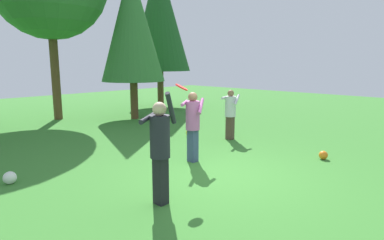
{
  "coord_description": "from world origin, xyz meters",
  "views": [
    {
      "loc": [
        -5.26,
        -4.26,
        2.41
      ],
      "look_at": [
        0.28,
        1.04,
        1.05
      ],
      "focal_mm": 30.41,
      "sensor_mm": 36.0,
      "label": 1
    }
  ],
  "objects_px": {
    "person_catcher": "(193,121)",
    "tree_far_right": "(159,16)",
    "ball_yellow": "(190,133)",
    "tree_right": "(132,25)",
    "ball_white": "(10,178)",
    "person_thrower": "(160,144)",
    "ball_orange": "(323,155)",
    "person_bystander": "(230,110)",
    "frisbee": "(182,87)"
  },
  "relations": [
    {
      "from": "person_catcher",
      "to": "person_thrower",
      "type": "bearing_deg",
      "value": -2.82
    },
    {
      "from": "ball_orange",
      "to": "tree_right",
      "type": "relative_size",
      "value": 0.03
    },
    {
      "from": "tree_far_right",
      "to": "tree_right",
      "type": "bearing_deg",
      "value": -147.9
    },
    {
      "from": "person_catcher",
      "to": "tree_right",
      "type": "bearing_deg",
      "value": -147.97
    },
    {
      "from": "frisbee",
      "to": "tree_far_right",
      "type": "height_order",
      "value": "tree_far_right"
    },
    {
      "from": "person_thrower",
      "to": "tree_far_right",
      "type": "distance_m",
      "value": 13.05
    },
    {
      "from": "person_catcher",
      "to": "ball_yellow",
      "type": "xyz_separation_m",
      "value": [
        1.91,
        1.96,
        -0.9
      ]
    },
    {
      "from": "frisbee",
      "to": "ball_orange",
      "type": "height_order",
      "value": "frisbee"
    },
    {
      "from": "ball_orange",
      "to": "tree_right",
      "type": "height_order",
      "value": "tree_right"
    },
    {
      "from": "ball_orange",
      "to": "person_catcher",
      "type": "bearing_deg",
      "value": 136.64
    },
    {
      "from": "person_thrower",
      "to": "tree_right",
      "type": "relative_size",
      "value": 0.31
    },
    {
      "from": "frisbee",
      "to": "tree_right",
      "type": "height_order",
      "value": "tree_right"
    },
    {
      "from": "person_thrower",
      "to": "ball_white",
      "type": "xyz_separation_m",
      "value": [
        -1.5,
        2.9,
        -0.94
      ]
    },
    {
      "from": "person_thrower",
      "to": "frisbee",
      "type": "height_order",
      "value": "frisbee"
    },
    {
      "from": "ball_white",
      "to": "tree_right",
      "type": "relative_size",
      "value": 0.04
    },
    {
      "from": "frisbee",
      "to": "ball_yellow",
      "type": "distance_m",
      "value": 4.39
    },
    {
      "from": "person_bystander",
      "to": "ball_orange",
      "type": "bearing_deg",
      "value": 65.23
    },
    {
      "from": "ball_yellow",
      "to": "ball_orange",
      "type": "relative_size",
      "value": 1.13
    },
    {
      "from": "frisbee",
      "to": "ball_yellow",
      "type": "xyz_separation_m",
      "value": [
        2.98,
        2.67,
        -1.8
      ]
    },
    {
      "from": "person_catcher",
      "to": "person_bystander",
      "type": "bearing_deg",
      "value": 163.25
    },
    {
      "from": "ball_white",
      "to": "tree_far_right",
      "type": "height_order",
      "value": "tree_far_right"
    },
    {
      "from": "ball_orange",
      "to": "ball_white",
      "type": "bearing_deg",
      "value": 147.31
    },
    {
      "from": "person_catcher",
      "to": "tree_far_right",
      "type": "height_order",
      "value": "tree_far_right"
    },
    {
      "from": "ball_orange",
      "to": "tree_far_right",
      "type": "relative_size",
      "value": 0.03
    },
    {
      "from": "tree_far_right",
      "to": "ball_orange",
      "type": "bearing_deg",
      "value": -109.18
    },
    {
      "from": "ball_orange",
      "to": "tree_far_right",
      "type": "height_order",
      "value": "tree_far_right"
    },
    {
      "from": "person_bystander",
      "to": "person_thrower",
      "type": "bearing_deg",
      "value": 1.3
    },
    {
      "from": "person_catcher",
      "to": "tree_far_right",
      "type": "xyz_separation_m",
      "value": [
        6.03,
        8.18,
        3.79
      ]
    },
    {
      "from": "ball_orange",
      "to": "tree_right",
      "type": "xyz_separation_m",
      "value": [
        0.36,
        8.39,
        3.85
      ]
    },
    {
      "from": "person_bystander",
      "to": "tree_right",
      "type": "bearing_deg",
      "value": -114.98
    },
    {
      "from": "person_thrower",
      "to": "tree_far_right",
      "type": "height_order",
      "value": "tree_far_right"
    },
    {
      "from": "person_catcher",
      "to": "ball_white",
      "type": "bearing_deg",
      "value": -57.58
    },
    {
      "from": "frisbee",
      "to": "ball_white",
      "type": "bearing_deg",
      "value": 137.86
    },
    {
      "from": "person_thrower",
      "to": "person_bystander",
      "type": "xyz_separation_m",
      "value": [
        4.67,
        2.05,
        -0.14
      ]
    },
    {
      "from": "ball_white",
      "to": "ball_yellow",
      "type": "xyz_separation_m",
      "value": [
        5.55,
        0.35,
        -0.01
      ]
    },
    {
      "from": "person_catcher",
      "to": "ball_yellow",
      "type": "relative_size",
      "value": 6.96
    },
    {
      "from": "person_bystander",
      "to": "ball_orange",
      "type": "relative_size",
      "value": 7.21
    },
    {
      "from": "person_catcher",
      "to": "frisbee",
      "type": "distance_m",
      "value": 1.58
    },
    {
      "from": "person_catcher",
      "to": "ball_white",
      "type": "distance_m",
      "value": 4.08
    },
    {
      "from": "ball_white",
      "to": "ball_yellow",
      "type": "height_order",
      "value": "ball_white"
    },
    {
      "from": "ball_yellow",
      "to": "ball_orange",
      "type": "xyz_separation_m",
      "value": [
        0.49,
        -4.22,
        -0.01
      ]
    },
    {
      "from": "ball_yellow",
      "to": "tree_right",
      "type": "bearing_deg",
      "value": 78.44
    },
    {
      "from": "ball_yellow",
      "to": "ball_orange",
      "type": "height_order",
      "value": "ball_yellow"
    },
    {
      "from": "person_thrower",
      "to": "ball_orange",
      "type": "xyz_separation_m",
      "value": [
        4.54,
        -0.98,
        -0.96
      ]
    },
    {
      "from": "ball_orange",
      "to": "tree_right",
      "type": "bearing_deg",
      "value": 87.55
    },
    {
      "from": "ball_white",
      "to": "tree_right",
      "type": "bearing_deg",
      "value": 35.19
    },
    {
      "from": "person_thrower",
      "to": "person_bystander",
      "type": "bearing_deg",
      "value": -4.16
    },
    {
      "from": "person_bystander",
      "to": "ball_yellow",
      "type": "relative_size",
      "value": 6.38
    },
    {
      "from": "frisbee",
      "to": "tree_far_right",
      "type": "relative_size",
      "value": 0.05
    },
    {
      "from": "person_catcher",
      "to": "ball_orange",
      "type": "bearing_deg",
      "value": 102.92
    }
  ]
}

